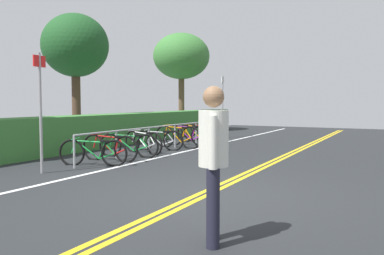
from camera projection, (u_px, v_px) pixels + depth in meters
The scene contains 20 objects.
ground_plane at pixel (204, 195), 6.72m from camera, with size 36.97×13.85×0.05m, color #232628.
centre_line_yellow_inner at pixel (209, 194), 6.68m from camera, with size 33.28×0.10×0.00m, color gold.
centre_line_yellow_outer at pixel (200, 193), 6.76m from camera, with size 33.28×0.10×0.00m, color gold.
bike_lane_stripe_white at pixel (69, 178), 8.10m from camera, with size 33.28×0.12×0.00m, color white.
bike_rack at pixel (163, 131), 12.67m from camera, with size 7.77×0.05×0.78m.
bicycle_0 at pixel (93, 152), 9.66m from camera, with size 0.67×1.64×0.68m.
bicycle_1 at pixel (110, 148), 10.42m from camera, with size 0.46×1.71×0.73m.
bicycle_2 at pixel (129, 145), 11.14m from camera, with size 0.54×1.74×0.70m.
bicycle_3 at pixel (143, 142), 11.93m from camera, with size 0.61×1.65×0.71m.
bicycle_4 at pixel (158, 140), 12.69m from camera, with size 0.65×1.54×0.68m.
bicycle_5 at pixel (178, 137), 13.33m from camera, with size 0.46×1.78×0.78m.
bicycle_6 at pixel (187, 135), 14.13m from camera, with size 0.52×1.71×0.76m.
bicycle_7 at pixel (197, 134), 15.04m from camera, with size 0.46×1.68×0.71m.
bicycle_8 at pixel (206, 133), 15.64m from camera, with size 0.68×1.62×0.70m.
pedestrian at pixel (213, 154), 4.31m from camera, with size 0.46×0.32×1.70m.
sign_post_near at pixel (40, 102), 8.55m from camera, with size 0.36×0.08×2.56m.
sign_post_far at pixel (223, 101), 16.87m from camera, with size 0.36×0.08×2.59m.
hedge_backdrop at pixel (129, 128), 15.10m from camera, with size 16.72×1.01×1.09m, color #387533.
tree_mid at pixel (75, 46), 15.46m from camera, with size 2.53×2.53×4.87m.
tree_far_right at pixel (181, 57), 20.79m from camera, with size 2.90×2.90×5.02m.
Camera 1 is at (-5.98, -2.88, 1.54)m, focal length 37.92 mm.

